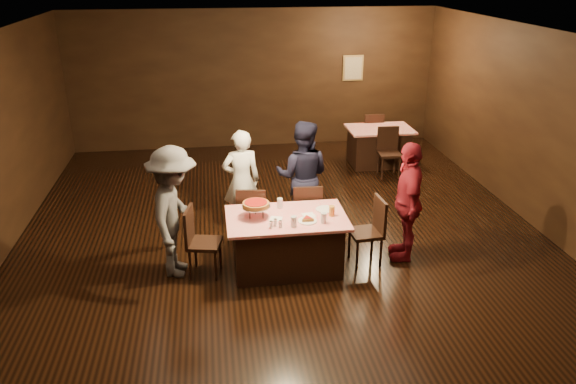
# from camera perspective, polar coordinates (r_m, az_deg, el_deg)

# --- Properties ---
(room) EXTENTS (10.00, 10.04, 3.02)m
(room) POSITION_cam_1_polar(r_m,az_deg,el_deg) (7.58, -0.23, 8.87)
(room) COLOR black
(room) RESTS_ON ground
(main_table) EXTENTS (1.60, 1.00, 0.77)m
(main_table) POSITION_cam_1_polar(r_m,az_deg,el_deg) (7.62, -0.15, -5.16)
(main_table) COLOR red
(main_table) RESTS_ON ground
(back_table) EXTENTS (1.30, 0.90, 0.77)m
(back_table) POSITION_cam_1_polar(r_m,az_deg,el_deg) (11.70, 9.21, 4.61)
(back_table) COLOR red
(back_table) RESTS_ON ground
(chair_far_left) EXTENTS (0.48, 0.48, 0.95)m
(chair_far_left) POSITION_cam_1_polar(r_m,az_deg,el_deg) (8.22, -3.64, -2.37)
(chair_far_left) COLOR black
(chair_far_left) RESTS_ON ground
(chair_far_right) EXTENTS (0.45, 0.45, 0.95)m
(chair_far_right) POSITION_cam_1_polar(r_m,az_deg,el_deg) (8.31, 1.87, -2.04)
(chair_far_right) COLOR black
(chair_far_right) RESTS_ON ground
(chair_end_left) EXTENTS (0.50, 0.50, 0.95)m
(chair_end_left) POSITION_cam_1_polar(r_m,az_deg,el_deg) (7.53, -8.50, -5.04)
(chair_end_left) COLOR black
(chair_end_left) RESTS_ON ground
(chair_end_right) EXTENTS (0.45, 0.45, 0.95)m
(chair_end_right) POSITION_cam_1_polar(r_m,az_deg,el_deg) (7.79, 7.91, -3.99)
(chair_end_right) COLOR black
(chair_end_right) RESTS_ON ground
(chair_back_near) EXTENTS (0.44, 0.44, 0.95)m
(chair_back_near) POSITION_cam_1_polar(r_m,az_deg,el_deg) (11.04, 10.27, 3.94)
(chair_back_near) COLOR black
(chair_back_near) RESTS_ON ground
(chair_back_far) EXTENTS (0.42, 0.42, 0.95)m
(chair_back_far) POSITION_cam_1_polar(r_m,az_deg,el_deg) (12.22, 8.43, 5.87)
(chair_back_far) COLOR black
(chair_back_far) RESTS_ON ground
(diner_white_jacket) EXTENTS (0.63, 0.45, 1.61)m
(diner_white_jacket) POSITION_cam_1_polar(r_m,az_deg,el_deg) (8.59, -4.75, 1.13)
(diner_white_jacket) COLOR white
(diner_white_jacket) RESTS_ON ground
(diner_navy_hoodie) EXTENTS (1.00, 0.88, 1.74)m
(diner_navy_hoodie) POSITION_cam_1_polar(r_m,az_deg,el_deg) (8.57, 1.48, 1.62)
(diner_navy_hoodie) COLOR black
(diner_navy_hoodie) RESTS_ON ground
(diner_grey_knit) EXTENTS (0.83, 1.24, 1.78)m
(diner_grey_knit) POSITION_cam_1_polar(r_m,az_deg,el_deg) (7.45, -11.51, -2.03)
(diner_grey_knit) COLOR #4E4D51
(diner_grey_knit) RESTS_ON ground
(diner_red_shirt) EXTENTS (0.63, 1.06, 1.70)m
(diner_red_shirt) POSITION_cam_1_polar(r_m,az_deg,el_deg) (7.89, 12.05, -0.93)
(diner_red_shirt) COLOR maroon
(diner_red_shirt) RESTS_ON ground
(pizza_stand) EXTENTS (0.38, 0.38, 0.22)m
(pizza_stand) POSITION_cam_1_polar(r_m,az_deg,el_deg) (7.38, -3.28, -1.28)
(pizza_stand) COLOR black
(pizza_stand) RESTS_ON main_table
(plate_with_slice) EXTENTS (0.25, 0.25, 0.06)m
(plate_with_slice) POSITION_cam_1_polar(r_m,az_deg,el_deg) (7.32, 1.99, -2.83)
(plate_with_slice) COLOR white
(plate_with_slice) RESTS_ON main_table
(plate_empty) EXTENTS (0.25, 0.25, 0.01)m
(plate_empty) POSITION_cam_1_polar(r_m,az_deg,el_deg) (7.67, 3.77, -1.76)
(plate_empty) COLOR white
(plate_empty) RESTS_ON main_table
(glass_front_left) EXTENTS (0.08, 0.08, 0.14)m
(glass_front_left) POSITION_cam_1_polar(r_m,az_deg,el_deg) (7.16, 0.58, -3.01)
(glass_front_left) COLOR silver
(glass_front_left) RESTS_ON main_table
(glass_front_right) EXTENTS (0.08, 0.08, 0.14)m
(glass_front_right) POSITION_cam_1_polar(r_m,az_deg,el_deg) (7.27, 3.64, -2.64)
(glass_front_right) COLOR silver
(glass_front_right) RESTS_ON main_table
(glass_amber) EXTENTS (0.08, 0.08, 0.14)m
(glass_amber) POSITION_cam_1_polar(r_m,az_deg,el_deg) (7.48, 4.46, -1.93)
(glass_amber) COLOR #BF7F26
(glass_amber) RESTS_ON main_table
(glass_back) EXTENTS (0.08, 0.08, 0.14)m
(glass_back) POSITION_cam_1_polar(r_m,az_deg,el_deg) (7.69, -0.83, -1.15)
(glass_back) COLOR silver
(glass_back) RESTS_ON main_table
(condiments) EXTENTS (0.17, 0.10, 0.09)m
(condiments) POSITION_cam_1_polar(r_m,az_deg,el_deg) (7.16, -1.27, -3.22)
(condiments) COLOR silver
(condiments) RESTS_ON main_table
(napkin_center) EXTENTS (0.19, 0.19, 0.01)m
(napkin_center) POSITION_cam_1_polar(r_m,az_deg,el_deg) (7.49, 2.12, -2.38)
(napkin_center) COLOR white
(napkin_center) RESTS_ON main_table
(napkin_left) EXTENTS (0.21, 0.21, 0.01)m
(napkin_left) POSITION_cam_1_polar(r_m,az_deg,el_deg) (7.39, -1.25, -2.74)
(napkin_left) COLOR white
(napkin_left) RESTS_ON main_table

